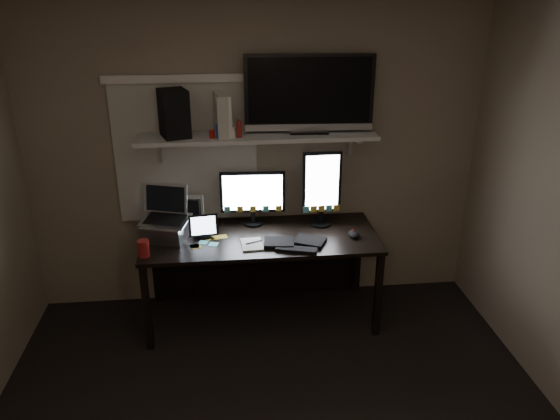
{
  "coord_description": "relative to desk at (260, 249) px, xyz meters",
  "views": [
    {
      "loc": [
        -0.25,
        -2.37,
        2.54
      ],
      "look_at": [
        0.13,
        1.25,
        1.01
      ],
      "focal_mm": 35.0,
      "sensor_mm": 36.0,
      "label": 1
    }
  ],
  "objects": [
    {
      "name": "laptop",
      "position": [
        -0.71,
        -0.11,
        0.37
      ],
      "size": [
        0.42,
        0.38,
        0.39
      ],
      "primitive_type": "cube",
      "rotation": [
        0.0,
        0.0,
        -0.31
      ],
      "color": "#AAAAAE",
      "rests_on": "desk"
    },
    {
      "name": "speaker",
      "position": [
        -0.61,
        0.08,
        1.1
      ],
      "size": [
        0.25,
        0.28,
        0.35
      ],
      "primitive_type": "cube",
      "rotation": [
        0.0,
        0.0,
        0.31
      ],
      "color": "black",
      "rests_on": "wall_shelf"
    },
    {
      "name": "cup",
      "position": [
        -0.85,
        -0.37,
        0.24
      ],
      "size": [
        0.09,
        0.09,
        0.12
      ],
      "primitive_type": "cylinder",
      "rotation": [
        0.0,
        0.0,
        0.02
      ],
      "color": "maroon",
      "rests_on": "desk"
    },
    {
      "name": "tv",
      "position": [
        0.39,
        0.1,
        1.22
      ],
      "size": [
        0.97,
        0.22,
        0.58
      ],
      "primitive_type": "cube",
      "rotation": [
        0.0,
        0.0,
        -0.05
      ],
      "color": "black",
      "rests_on": "wall_shelf"
    },
    {
      "name": "window_blinds",
      "position": [
        -0.55,
        0.24,
        0.75
      ],
      "size": [
        1.1,
        0.02,
        1.1
      ],
      "primitive_type": "cube",
      "color": "beige",
      "rests_on": "back_wall"
    },
    {
      "name": "keyboard",
      "position": [
        0.24,
        -0.29,
        0.19
      ],
      "size": [
        0.5,
        0.31,
        0.03
      ],
      "primitive_type": "cube",
      "rotation": [
        0.0,
        0.0,
        -0.29
      ],
      "color": "black",
      "rests_on": "desk"
    },
    {
      "name": "sticky_notes",
      "position": [
        -0.37,
        -0.19,
        0.18
      ],
      "size": [
        0.31,
        0.25,
        0.0
      ],
      "primitive_type": null,
      "rotation": [
        0.0,
        0.0,
        -0.12
      ],
      "color": "gold",
      "rests_on": "desk"
    },
    {
      "name": "notepad",
      "position": [
        -0.08,
        -0.28,
        0.18
      ],
      "size": [
        0.17,
        0.22,
        0.01
      ],
      "primitive_type": "cube",
      "rotation": [
        0.0,
        0.0,
        0.06
      ],
      "color": "beige",
      "rests_on": "desk"
    },
    {
      "name": "desk",
      "position": [
        0.0,
        0.0,
        0.0
      ],
      "size": [
        1.8,
        0.75,
        0.73
      ],
      "color": "black",
      "rests_on": "floor"
    },
    {
      "name": "tablet",
      "position": [
        -0.43,
        -0.11,
        0.27
      ],
      "size": [
        0.23,
        0.12,
        0.19
      ],
      "primitive_type": "cube",
      "rotation": [
        0.0,
        0.0,
        0.12
      ],
      "color": "black",
      "rests_on": "desk"
    },
    {
      "name": "game_console",
      "position": [
        -0.25,
        0.08,
        1.08
      ],
      "size": [
        0.12,
        0.27,
        0.31
      ],
      "primitive_type": "cube",
      "rotation": [
        0.0,
        0.0,
        0.18
      ],
      "color": "beige",
      "rests_on": "wall_shelf"
    },
    {
      "name": "back_wall",
      "position": [
        0.0,
        0.25,
        0.7
      ],
      "size": [
        3.6,
        0.0,
        3.6
      ],
      "primitive_type": "plane",
      "rotation": [
        1.57,
        0.0,
        0.0
      ],
      "color": "#776555",
      "rests_on": "floor"
    },
    {
      "name": "mouse",
      "position": [
        0.71,
        -0.21,
        0.2
      ],
      "size": [
        0.08,
        0.13,
        0.04
      ],
      "primitive_type": "ellipsoid",
      "rotation": [
        0.0,
        0.0,
        0.05
      ],
      "color": "black",
      "rests_on": "desk"
    },
    {
      "name": "wall_shelf",
      "position": [
        0.0,
        0.08,
        0.91
      ],
      "size": [
        1.8,
        0.35,
        0.03
      ],
      "primitive_type": "cube",
      "color": "#BBBBB6",
      "rests_on": "back_wall"
    },
    {
      "name": "monitor_landscape",
      "position": [
        -0.04,
        0.11,
        0.4
      ],
      "size": [
        0.52,
        0.08,
        0.45
      ],
      "primitive_type": "cube",
      "rotation": [
        0.0,
        0.0,
        -0.05
      ],
      "color": "black",
      "rests_on": "desk"
    },
    {
      "name": "file_sorter",
      "position": [
        -0.55,
        0.13,
        0.3
      ],
      "size": [
        0.22,
        0.14,
        0.25
      ],
      "primitive_type": "cube",
      "rotation": [
        0.0,
        0.0,
        -0.29
      ],
      "color": "black",
      "rests_on": "desk"
    },
    {
      "name": "bottles",
      "position": [
        -0.24,
        -0.0,
        1.0
      ],
      "size": [
        0.24,
        0.08,
        0.15
      ],
      "primitive_type": null,
      "rotation": [
        0.0,
        0.0,
        0.1
      ],
      "color": "#A50F0C",
      "rests_on": "wall_shelf"
    },
    {
      "name": "monitor_portrait",
      "position": [
        0.5,
        0.04,
        0.49
      ],
      "size": [
        0.31,
        0.07,
        0.62
      ],
      "primitive_type": "cube",
      "rotation": [
        0.0,
        0.0,
        0.05
      ],
      "color": "black",
      "rests_on": "desk"
    }
  ]
}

